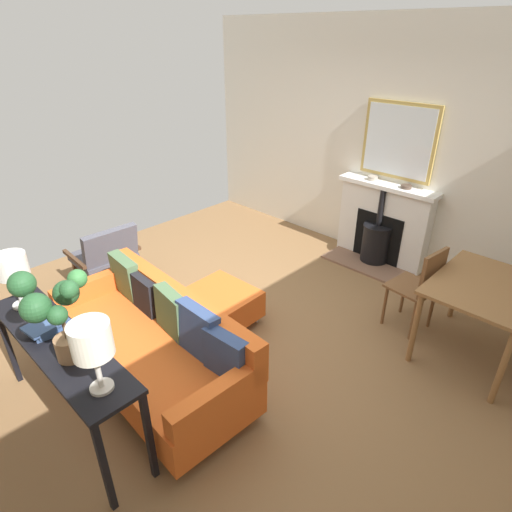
% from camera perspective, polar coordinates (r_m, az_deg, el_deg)
% --- Properties ---
extents(ground_plane, '(5.03, 5.49, 0.01)m').
position_cam_1_polar(ground_plane, '(4.28, -2.97, -10.10)').
color(ground_plane, olive).
extents(wall_left, '(0.12, 5.49, 2.83)m').
position_cam_1_polar(wall_left, '(5.52, 16.59, 14.17)').
color(wall_left, silver).
rests_on(wall_left, ground).
extents(fireplace, '(0.60, 1.23, 1.02)m').
position_cam_1_polar(fireplace, '(5.55, 16.45, 3.57)').
color(fireplace, brown).
rests_on(fireplace, ground).
extents(mirror_over_mantel, '(0.04, 0.89, 0.87)m').
position_cam_1_polar(mirror_over_mantel, '(5.32, 18.63, 14.44)').
color(mirror_over_mantel, tan).
extents(mantel_bowl_near, '(0.12, 0.12, 0.05)m').
position_cam_1_polar(mantel_bowl_near, '(5.45, 15.42, 10.11)').
color(mantel_bowl_near, '#9E9384').
rests_on(mantel_bowl_near, fireplace).
extents(mantel_bowl_far, '(0.12, 0.12, 0.04)m').
position_cam_1_polar(mantel_bowl_far, '(5.27, 19.56, 8.81)').
color(mantel_bowl_far, '#47382D').
rests_on(mantel_bowl_far, fireplace).
extents(sofa, '(0.91, 2.04, 0.80)m').
position_cam_1_polar(sofa, '(3.69, -13.44, -11.24)').
color(sofa, '#B2B2B7').
rests_on(sofa, ground).
extents(ottoman, '(0.62, 0.67, 0.37)m').
position_cam_1_polar(ottoman, '(4.27, -4.69, -6.42)').
color(ottoman, '#B2B2B7').
rests_on(ottoman, ground).
extents(armchair_accent, '(0.70, 0.63, 0.79)m').
position_cam_1_polar(armchair_accent, '(5.00, -19.50, 0.31)').
color(armchair_accent, '#4C3321').
rests_on(armchair_accent, ground).
extents(console_table, '(0.36, 1.63, 0.78)m').
position_cam_1_polar(console_table, '(3.27, -24.79, -11.71)').
color(console_table, black).
rests_on(console_table, ground).
extents(table_lamp_near_end, '(0.23, 0.23, 0.44)m').
position_cam_1_polar(table_lamp_near_end, '(3.56, -30.03, -1.38)').
color(table_lamp_near_end, white).
rests_on(table_lamp_near_end, console_table).
extents(table_lamp_far_end, '(0.23, 0.23, 0.47)m').
position_cam_1_polar(table_lamp_far_end, '(2.54, -21.24, -10.74)').
color(table_lamp_far_end, beige).
rests_on(table_lamp_far_end, console_table).
extents(potted_plant, '(0.43, 0.43, 0.61)m').
position_cam_1_polar(potted_plant, '(2.86, -25.62, -6.14)').
color(potted_plant, '#99704C').
rests_on(potted_plant, console_table).
extents(book_stack, '(0.29, 0.22, 0.08)m').
position_cam_1_polar(book_stack, '(3.31, -26.22, -8.58)').
color(book_stack, '#38517F').
rests_on(book_stack, console_table).
extents(dining_table, '(1.03, 0.80, 0.75)m').
position_cam_1_polar(dining_table, '(4.12, 28.42, -4.60)').
color(dining_table, olive).
rests_on(dining_table, ground).
extents(dining_chair_near_fireplace, '(0.45, 0.45, 0.90)m').
position_cam_1_polar(dining_chair_near_fireplace, '(4.29, 21.34, -3.50)').
color(dining_chair_near_fireplace, brown).
rests_on(dining_chair_near_fireplace, ground).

